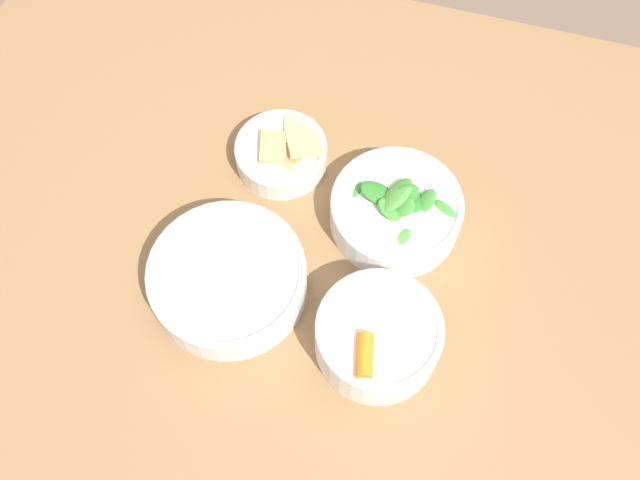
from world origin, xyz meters
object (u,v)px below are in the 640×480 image
at_px(bowl_beans_hotdog, 228,279).
at_px(bowl_carrots, 378,336).
at_px(bowl_greens, 396,210).
at_px(bowl_cookies, 282,152).

bearing_deg(bowl_beans_hotdog, bowl_carrots, 172.96).
distance_m(bowl_greens, bowl_cookies, 0.18).
distance_m(bowl_carrots, bowl_greens, 0.18).
distance_m(bowl_carrots, bowl_beans_hotdog, 0.20).
xyz_separation_m(bowl_beans_hotdog, bowl_cookies, (-0.01, -0.20, -0.00)).
bearing_deg(bowl_greens, bowl_cookies, -16.04).
height_order(bowl_carrots, bowl_greens, same).
bearing_deg(bowl_greens, bowl_carrots, 95.80).
distance_m(bowl_beans_hotdog, bowl_cookies, 0.20).
xyz_separation_m(bowl_greens, bowl_cookies, (0.17, -0.05, -0.01)).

